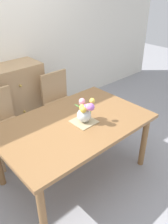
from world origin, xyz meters
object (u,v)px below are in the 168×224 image
at_px(chair_right, 59,99).
at_px(flower_vase, 85,111).
at_px(dining_table, 74,129).
at_px(chair_left, 2,121).

xyz_separation_m(chair_right, flower_vase, (-0.35, -0.93, 0.34)).
relative_size(dining_table, chair_right, 1.77).
bearing_deg(dining_table, flower_vase, -42.89).
bearing_deg(chair_right, chair_left, 0.00).
height_order(dining_table, flower_vase, flower_vase).
relative_size(chair_right, flower_vase, 3.44).
distance_m(dining_table, chair_left, 0.96).
distance_m(chair_left, chair_right, 0.87).
relative_size(dining_table, chair_left, 1.77).
xyz_separation_m(dining_table, flower_vase, (0.08, -0.08, 0.22)).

